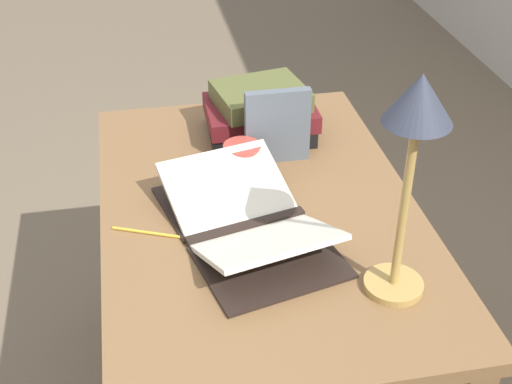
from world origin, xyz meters
TOP-DOWN VIEW (x-y plane):
  - reading_desk at (0.00, 0.00)m, footprint 1.14×0.75m
  - open_book at (0.08, -0.05)m, footprint 0.55×0.40m
  - book_stack_tall at (-0.35, 0.07)m, footprint 0.23×0.30m
  - book_standing_upright at (-0.21, 0.09)m, footprint 0.03×0.17m
  - reading_lamp at (0.33, 0.21)m, footprint 0.13×0.13m
  - coffee_mug at (-0.15, -0.02)m, footprint 0.10×0.12m
  - pencil at (0.06, -0.27)m, footprint 0.07×0.16m

SIDE VIEW (x-z plane):
  - reading_desk at x=0.00m, z-range 0.26..1.01m
  - pencil at x=0.06m, z-range 0.75..0.76m
  - open_book at x=0.08m, z-range 0.73..0.82m
  - coffee_mug at x=-0.15m, z-range 0.75..0.84m
  - book_stack_tall at x=-0.35m, z-range 0.74..0.89m
  - book_standing_upright at x=-0.21m, z-range 0.75..0.95m
  - reading_lamp at x=0.33m, z-range 0.87..1.35m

